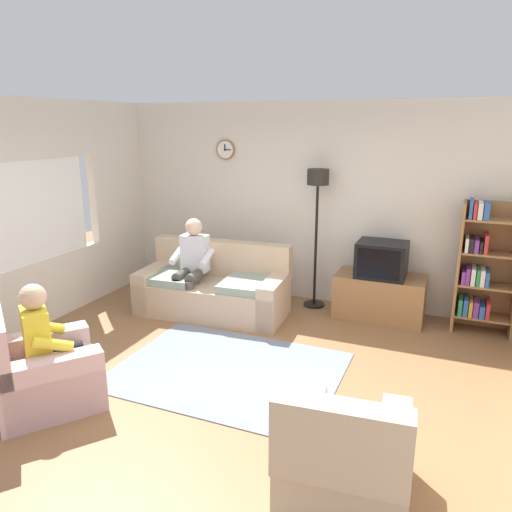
{
  "coord_description": "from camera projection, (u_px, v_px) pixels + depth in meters",
  "views": [
    {
      "loc": [
        1.8,
        -3.75,
        2.42
      ],
      "look_at": [
        -0.21,
        1.05,
        1.0
      ],
      "focal_mm": 34.29,
      "sensor_mm": 36.0,
      "label": 1
    }
  ],
  "objects": [
    {
      "name": "ground_plane",
      "position": [
        234.0,
        386.0,
        4.64
      ],
      "size": [
        12.0,
        12.0,
        0.0
      ],
      "primitive_type": "plane",
      "color": "#8C603D"
    },
    {
      "name": "tv_stand",
      "position": [
        379.0,
        297.0,
        6.2
      ],
      "size": [
        1.1,
        0.56,
        0.56
      ],
      "color": "olive",
      "rests_on": "ground_plane"
    },
    {
      "name": "tv",
      "position": [
        382.0,
        259.0,
        6.05
      ],
      "size": [
        0.6,
        0.49,
        0.44
      ],
      "color": "black",
      "rests_on": "tv_stand"
    },
    {
      "name": "floor_lamp",
      "position": [
        317.0,
        200.0,
        6.31
      ],
      "size": [
        0.28,
        0.28,
        1.85
      ],
      "color": "black",
      "rests_on": "ground_plane"
    },
    {
      "name": "person_on_couch",
      "position": [
        192.0,
        261.0,
        6.27
      ],
      "size": [
        0.53,
        0.56,
        1.24
      ],
      "color": "silver",
      "rests_on": "ground_plane"
    },
    {
      "name": "area_rug",
      "position": [
        228.0,
        370.0,
        4.93
      ],
      "size": [
        2.2,
        1.7,
        0.01
      ],
      "primitive_type": "cube",
      "color": "slate",
      "rests_on": "ground_plane"
    },
    {
      "name": "back_wall_assembly",
      "position": [
        316.0,
        204.0,
        6.65
      ],
      "size": [
        6.2,
        0.17,
        2.7
      ],
      "color": "silver",
      "rests_on": "ground_plane"
    },
    {
      "name": "person_in_left_armchair",
      "position": [
        49.0,
        339.0,
        4.24
      ],
      "size": [
        0.62,
        0.64,
        1.12
      ],
      "color": "yellow",
      "rests_on": "ground_plane"
    },
    {
      "name": "armchair_near_bookshelf",
      "position": [
        345.0,
        461.0,
        3.18
      ],
      "size": [
        0.88,
        0.95,
        0.9
      ],
      "color": "#BCAD99",
      "rests_on": "ground_plane"
    },
    {
      "name": "couch",
      "position": [
        214.0,
        290.0,
        6.38
      ],
      "size": [
        1.96,
        1.02,
        0.9
      ],
      "color": "tan",
      "rests_on": "ground_plane"
    },
    {
      "name": "bookshelf",
      "position": [
        483.0,
        268.0,
        5.7
      ],
      "size": [
        0.68,
        0.36,
        1.58
      ],
      "color": "olive",
      "rests_on": "ground_plane"
    },
    {
      "name": "armchair_near_window",
      "position": [
        42.0,
        374.0,
        4.28
      ],
      "size": [
        1.17,
        1.18,
        0.9
      ],
      "color": "beige",
      "rests_on": "ground_plane"
    }
  ]
}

